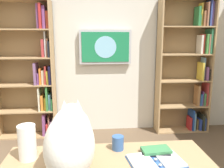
{
  "coord_description": "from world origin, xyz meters",
  "views": [
    {
      "loc": [
        0.23,
        1.49,
        1.52
      ],
      "look_at": [
        -0.01,
        -1.17,
        0.98
      ],
      "focal_mm": 37.15,
      "sensor_mm": 36.0,
      "label": 1
    }
  ],
  "objects_px": {
    "wall_mounted_tv": "(105,47)",
    "open_binder": "(156,161)",
    "coffee_mug": "(118,143)",
    "cat": "(70,139)",
    "paper_towel_roll": "(27,142)",
    "bookshelf_right": "(31,72)",
    "bookshelf_left": "(190,68)",
    "desk_book_stack": "(156,151)"
  },
  "relations": [
    {
      "from": "desk_book_stack",
      "to": "wall_mounted_tv",
      "type": "bearing_deg",
      "value": -85.17
    },
    {
      "from": "bookshelf_left",
      "to": "desk_book_stack",
      "type": "height_order",
      "value": "bookshelf_left"
    },
    {
      "from": "coffee_mug",
      "to": "cat",
      "type": "bearing_deg",
      "value": 38.18
    },
    {
      "from": "wall_mounted_tv",
      "to": "coffee_mug",
      "type": "bearing_deg",
      "value": 88.61
    },
    {
      "from": "cat",
      "to": "open_binder",
      "type": "xyz_separation_m",
      "value": [
        -0.51,
        -0.05,
        -0.19
      ]
    },
    {
      "from": "bookshelf_left",
      "to": "desk_book_stack",
      "type": "distance_m",
      "value": 2.47
    },
    {
      "from": "bookshelf_left",
      "to": "wall_mounted_tv",
      "type": "distance_m",
      "value": 1.39
    },
    {
      "from": "bookshelf_left",
      "to": "open_binder",
      "type": "relative_size",
      "value": 5.86
    },
    {
      "from": "open_binder",
      "to": "desk_book_stack",
      "type": "bearing_deg",
      "value": -106.36
    },
    {
      "from": "bookshelf_right",
      "to": "wall_mounted_tv",
      "type": "height_order",
      "value": "bookshelf_right"
    },
    {
      "from": "paper_towel_roll",
      "to": "desk_book_stack",
      "type": "relative_size",
      "value": 1.1
    },
    {
      "from": "open_binder",
      "to": "desk_book_stack",
      "type": "relative_size",
      "value": 1.77
    },
    {
      "from": "paper_towel_roll",
      "to": "desk_book_stack",
      "type": "bearing_deg",
      "value": 179.31
    },
    {
      "from": "open_binder",
      "to": "cat",
      "type": "bearing_deg",
      "value": 5.5
    },
    {
      "from": "open_binder",
      "to": "paper_towel_roll",
      "type": "distance_m",
      "value": 0.81
    },
    {
      "from": "bookshelf_left",
      "to": "open_binder",
      "type": "distance_m",
      "value": 2.58
    },
    {
      "from": "bookshelf_right",
      "to": "paper_towel_roll",
      "type": "bearing_deg",
      "value": 102.83
    },
    {
      "from": "wall_mounted_tv",
      "to": "open_binder",
      "type": "relative_size",
      "value": 2.24
    },
    {
      "from": "bookshelf_left",
      "to": "paper_towel_roll",
      "type": "bearing_deg",
      "value": 47.59
    },
    {
      "from": "cat",
      "to": "paper_towel_roll",
      "type": "bearing_deg",
      "value": -29.57
    },
    {
      "from": "bookshelf_left",
      "to": "bookshelf_right",
      "type": "distance_m",
      "value": 2.47
    },
    {
      "from": "bookshelf_left",
      "to": "open_binder",
      "type": "height_order",
      "value": "bookshelf_left"
    },
    {
      "from": "wall_mounted_tv",
      "to": "cat",
      "type": "xyz_separation_m",
      "value": [
        0.35,
        2.41,
        -0.41
      ]
    },
    {
      "from": "open_binder",
      "to": "coffee_mug",
      "type": "xyz_separation_m",
      "value": [
        0.21,
        -0.19,
        0.04
      ]
    },
    {
      "from": "bookshelf_left",
      "to": "paper_towel_roll",
      "type": "xyz_separation_m",
      "value": [
        1.98,
        2.16,
        -0.17
      ]
    },
    {
      "from": "bookshelf_right",
      "to": "coffee_mug",
      "type": "distance_m",
      "value": 2.36
    },
    {
      "from": "coffee_mug",
      "to": "bookshelf_right",
      "type": "bearing_deg",
      "value": -62.82
    },
    {
      "from": "cat",
      "to": "coffee_mug",
      "type": "bearing_deg",
      "value": -141.82
    },
    {
      "from": "cat",
      "to": "coffee_mug",
      "type": "height_order",
      "value": "cat"
    },
    {
      "from": "desk_book_stack",
      "to": "coffee_mug",
      "type": "bearing_deg",
      "value": -19.12
    },
    {
      "from": "paper_towel_roll",
      "to": "desk_book_stack",
      "type": "distance_m",
      "value": 0.83
    },
    {
      "from": "bookshelf_right",
      "to": "paper_towel_roll",
      "type": "distance_m",
      "value": 2.22
    },
    {
      "from": "desk_book_stack",
      "to": "bookshelf_right",
      "type": "bearing_deg",
      "value": -58.8
    },
    {
      "from": "bookshelf_left",
      "to": "wall_mounted_tv",
      "type": "xyz_separation_m",
      "value": [
        1.34,
        -0.08,
        0.33
      ]
    },
    {
      "from": "paper_towel_roll",
      "to": "cat",
      "type": "bearing_deg",
      "value": 150.43
    },
    {
      "from": "wall_mounted_tv",
      "to": "coffee_mug",
      "type": "height_order",
      "value": "wall_mounted_tv"
    },
    {
      "from": "cat",
      "to": "coffee_mug",
      "type": "xyz_separation_m",
      "value": [
        -0.3,
        -0.23,
        -0.15
      ]
    },
    {
      "from": "cat",
      "to": "wall_mounted_tv",
      "type": "bearing_deg",
      "value": -98.3
    },
    {
      "from": "cat",
      "to": "open_binder",
      "type": "height_order",
      "value": "cat"
    },
    {
      "from": "wall_mounted_tv",
      "to": "open_binder",
      "type": "height_order",
      "value": "wall_mounted_tv"
    },
    {
      "from": "cat",
      "to": "paper_towel_roll",
      "type": "height_order",
      "value": "cat"
    },
    {
      "from": "wall_mounted_tv",
      "to": "coffee_mug",
      "type": "xyz_separation_m",
      "value": [
        0.05,
        2.17,
        -0.56
      ]
    }
  ]
}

